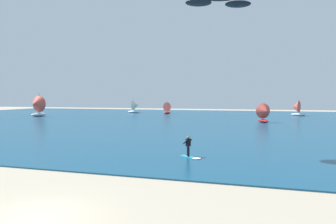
{
  "coord_description": "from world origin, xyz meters",
  "views": [
    {
      "loc": [
        8.41,
        -9.87,
        4.82
      ],
      "look_at": [
        0.96,
        15.41,
        3.51
      ],
      "focal_mm": 32.77,
      "sensor_mm": 36.0,
      "label": 1
    }
  ],
  "objects_px": {
    "sailboat_anchored_offshore": "(265,113)",
    "sailboat_outermost": "(168,108)",
    "kite": "(218,1)",
    "sailboat_far_right": "(36,106)",
    "sailboat_center_horizon": "(135,106)",
    "sailboat_leading": "(296,108)",
    "kitesurfer": "(190,150)"
  },
  "relations": [
    {
      "from": "sailboat_anchored_offshore",
      "to": "sailboat_leading",
      "type": "distance_m",
      "value": 24.8
    },
    {
      "from": "kite",
      "to": "sailboat_outermost",
      "type": "distance_m",
      "value": 60.75
    },
    {
      "from": "sailboat_leading",
      "to": "sailboat_outermost",
      "type": "bearing_deg",
      "value": -179.28
    },
    {
      "from": "sailboat_anchored_offshore",
      "to": "sailboat_leading",
      "type": "xyz_separation_m",
      "value": [
        7.93,
        23.5,
        0.11
      ]
    },
    {
      "from": "kite",
      "to": "sailboat_leading",
      "type": "height_order",
      "value": "kite"
    },
    {
      "from": "sailboat_anchored_offshore",
      "to": "sailboat_center_horizon",
      "type": "xyz_separation_m",
      "value": [
        -35.58,
        24.84,
        0.18
      ]
    },
    {
      "from": "sailboat_far_right",
      "to": "sailboat_leading",
      "type": "height_order",
      "value": "sailboat_far_right"
    },
    {
      "from": "sailboat_far_right",
      "to": "sailboat_outermost",
      "type": "relative_size",
      "value": 1.55
    },
    {
      "from": "kite",
      "to": "sailboat_anchored_offshore",
      "type": "distance_m",
      "value": 34.92
    },
    {
      "from": "sailboat_outermost",
      "to": "sailboat_anchored_offshore",
      "type": "bearing_deg",
      "value": -42.59
    },
    {
      "from": "sailboat_anchored_offshore",
      "to": "sailboat_center_horizon",
      "type": "bearing_deg",
      "value": 145.08
    },
    {
      "from": "kitesurfer",
      "to": "sailboat_anchored_offshore",
      "type": "distance_m",
      "value": 35.68
    },
    {
      "from": "sailboat_center_horizon",
      "to": "sailboat_outermost",
      "type": "distance_m",
      "value": 10.62
    },
    {
      "from": "sailboat_anchored_offshore",
      "to": "sailboat_outermost",
      "type": "xyz_separation_m",
      "value": [
        -25.11,
        23.08,
        -0.17
      ]
    },
    {
      "from": "sailboat_anchored_offshore",
      "to": "sailboat_leading",
      "type": "height_order",
      "value": "sailboat_leading"
    },
    {
      "from": "kite",
      "to": "sailboat_leading",
      "type": "distance_m",
      "value": 58.75
    },
    {
      "from": "sailboat_far_right",
      "to": "kite",
      "type": "bearing_deg",
      "value": -37.03
    },
    {
      "from": "kitesurfer",
      "to": "sailboat_outermost",
      "type": "bearing_deg",
      "value": 108.0
    },
    {
      "from": "sailboat_center_horizon",
      "to": "kitesurfer",
      "type": "bearing_deg",
      "value": -63.89
    },
    {
      "from": "sailboat_outermost",
      "to": "kite",
      "type": "bearing_deg",
      "value": -69.68
    },
    {
      "from": "sailboat_far_right",
      "to": "sailboat_center_horizon",
      "type": "distance_m",
      "value": 27.35
    },
    {
      "from": "sailboat_anchored_offshore",
      "to": "sailboat_leading",
      "type": "relative_size",
      "value": 0.94
    },
    {
      "from": "sailboat_leading",
      "to": "kitesurfer",
      "type": "bearing_deg",
      "value": -103.55
    },
    {
      "from": "sailboat_leading",
      "to": "sailboat_outermost",
      "type": "distance_m",
      "value": 33.05
    },
    {
      "from": "sailboat_far_right",
      "to": "sailboat_outermost",
      "type": "bearing_deg",
      "value": 36.79
    },
    {
      "from": "kite",
      "to": "sailboat_anchored_offshore",
      "type": "relative_size",
      "value": 1.43
    },
    {
      "from": "sailboat_center_horizon",
      "to": "sailboat_leading",
      "type": "distance_m",
      "value": 43.53
    },
    {
      "from": "kite",
      "to": "sailboat_anchored_offshore",
      "type": "xyz_separation_m",
      "value": [
        4.35,
        32.97,
        -10.65
      ]
    },
    {
      "from": "kite",
      "to": "sailboat_far_right",
      "type": "distance_m",
      "value": 60.51
    },
    {
      "from": "sailboat_center_horizon",
      "to": "sailboat_outermost",
      "type": "height_order",
      "value": "sailboat_center_horizon"
    },
    {
      "from": "sailboat_anchored_offshore",
      "to": "sailboat_center_horizon",
      "type": "relative_size",
      "value": 0.91
    },
    {
      "from": "kite",
      "to": "sailboat_outermost",
      "type": "bearing_deg",
      "value": 110.32
    }
  ]
}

